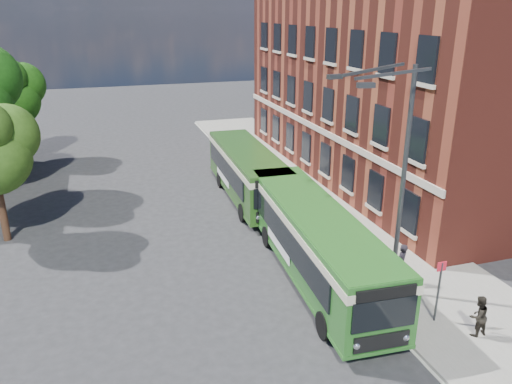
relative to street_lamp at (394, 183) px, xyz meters
name	(u,v)px	position (x,y,z in m)	size (l,w,h in m)	color
ground	(252,290)	(-4.84, 2.00, -4.79)	(120.00, 120.00, 0.00)	#29292C
pavement	(325,201)	(2.16, 10.00, -4.72)	(6.00, 48.00, 0.15)	gray
kerb_line	(276,208)	(-0.89, 10.00, -4.79)	(0.12, 48.00, 0.01)	beige
brick_office	(401,70)	(9.16, 14.00, 2.18)	(12.10, 26.00, 14.20)	maroon
street_lamp	(394,183)	(0.00, 0.00, 0.00)	(2.96, 2.38, 9.00)	#35373A
bus_stop_sign	(439,288)	(0.76, -2.20, -3.28)	(0.35, 0.08, 2.52)	#35373A
bus_front	(315,237)	(-1.98, 2.36, -2.96)	(3.29, 12.27, 3.02)	#266221
bus_rear	(247,169)	(-1.96, 12.16, -2.96)	(2.91, 10.62, 3.02)	#264D1A
pedestrian_a	(401,264)	(1.04, 0.50, -3.78)	(0.63, 0.42, 1.73)	black
pedestrian_b	(478,316)	(1.59, -3.35, -3.89)	(0.73, 0.57, 1.50)	black
tree_right	(12,92)	(-15.77, 24.71, 0.37)	(4.50, 4.28, 7.61)	#351F13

